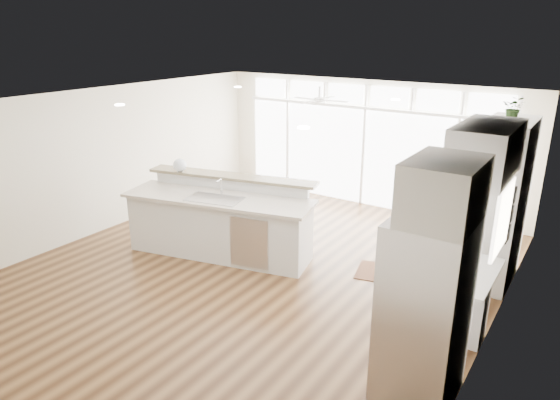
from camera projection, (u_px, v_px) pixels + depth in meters
The scene contains 23 objects.
floor at pixel (257, 271), 8.07m from camera, with size 7.00×8.00×0.02m, color #432814.
ceiling at pixel (254, 102), 7.18m from camera, with size 7.00×8.00×0.02m, color white.
wall_back at pixel (366, 143), 10.76m from camera, with size 7.00×0.04×2.70m, color white.
wall_left at pixel (107, 159), 9.46m from camera, with size 0.04×8.00×2.70m, color white.
wall_right at pixel (498, 244), 5.78m from camera, with size 0.04×8.00×2.70m, color white.
glass_wall at pixel (364, 157), 10.81m from camera, with size 5.80×0.06×2.08m, color silver.
transom_row at pixel (367, 95), 10.38m from camera, with size 5.90×0.06×0.40m, color silver.
desk_window at pixel (502, 219), 5.97m from camera, with size 0.04×0.85×0.85m, color white.
ceiling_fan at pixel (319, 95), 9.71m from camera, with size 1.16×1.16×0.32m, color white.
recessed_lights at pixel (262, 102), 7.34m from camera, with size 3.40×3.00×0.02m, color white.
oven_cabinet at pixel (499, 203), 7.40m from camera, with size 0.64×1.20×2.50m, color silver.
desk_nook at pixel (463, 297), 6.53m from camera, with size 0.72×1.30×0.76m, color silver.
upper_cabinets at pixel (486, 151), 5.86m from camera, with size 0.64×1.30×0.64m, color silver.
refrigerator at pixel (424, 312), 5.04m from camera, with size 0.76×0.90×2.00m, color #B6B5BA.
fridge_cabinet at pixel (444, 191), 4.59m from camera, with size 0.64×0.90×0.60m, color silver.
framed_photos at pixel (510, 215), 6.51m from camera, with size 0.06×0.22×0.80m, color black.
kitchen_island at pixel (219, 219), 8.44m from camera, with size 3.24×1.22×1.29m, color silver.
rug at pixel (387, 273), 7.96m from camera, with size 0.95×0.69×0.01m, color #391D12.
office_chair at pixel (430, 267), 7.17m from camera, with size 0.47×0.44×0.91m, color black.
fishbowl at pixel (180, 165), 8.86m from camera, with size 0.24×0.24×0.24m, color silver.
monitor at pixel (461, 257), 6.39m from camera, with size 0.07×0.42×0.35m, color black.
keyboard at pixel (447, 265), 6.54m from camera, with size 0.13×0.35×0.02m, color silver.
potted_plant at pixel (514, 110), 6.95m from camera, with size 0.29×0.32×0.25m, color #3B6029.
Camera 1 is at (4.34, -5.81, 3.73)m, focal length 32.00 mm.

